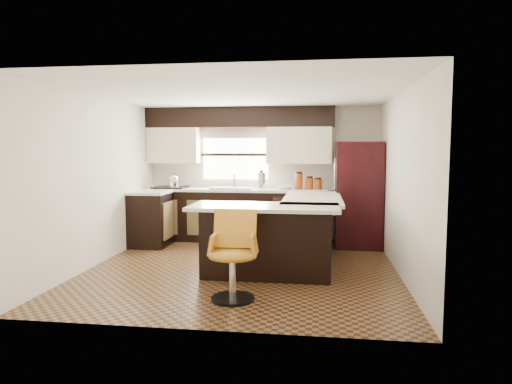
# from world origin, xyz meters

# --- Properties ---
(floor) EXTENTS (4.40, 4.40, 0.00)m
(floor) POSITION_xyz_m (0.00, 0.00, 0.00)
(floor) COLOR #49301A
(floor) RESTS_ON ground
(ceiling) EXTENTS (4.40, 4.40, 0.00)m
(ceiling) POSITION_xyz_m (0.00, 0.00, 2.40)
(ceiling) COLOR silver
(ceiling) RESTS_ON wall_back
(wall_back) EXTENTS (4.40, 0.00, 4.40)m
(wall_back) POSITION_xyz_m (0.00, 2.20, 1.20)
(wall_back) COLOR beige
(wall_back) RESTS_ON floor
(wall_front) EXTENTS (4.40, 0.00, 4.40)m
(wall_front) POSITION_xyz_m (0.00, -2.20, 1.20)
(wall_front) COLOR beige
(wall_front) RESTS_ON floor
(wall_left) EXTENTS (0.00, 4.40, 4.40)m
(wall_left) POSITION_xyz_m (-2.10, 0.00, 1.20)
(wall_left) COLOR beige
(wall_left) RESTS_ON floor
(wall_right) EXTENTS (0.00, 4.40, 4.40)m
(wall_right) POSITION_xyz_m (2.10, 0.00, 1.20)
(wall_right) COLOR beige
(wall_right) RESTS_ON floor
(base_cab_back) EXTENTS (3.30, 0.60, 0.90)m
(base_cab_back) POSITION_xyz_m (-0.45, 1.90, 0.45)
(base_cab_back) COLOR black
(base_cab_back) RESTS_ON floor
(base_cab_left) EXTENTS (0.60, 0.70, 0.90)m
(base_cab_left) POSITION_xyz_m (-1.80, 1.25, 0.45)
(base_cab_left) COLOR black
(base_cab_left) RESTS_ON floor
(counter_back) EXTENTS (3.30, 0.60, 0.04)m
(counter_back) POSITION_xyz_m (-0.45, 1.90, 0.92)
(counter_back) COLOR silver
(counter_back) RESTS_ON base_cab_back
(counter_left) EXTENTS (0.60, 0.70, 0.04)m
(counter_left) POSITION_xyz_m (-1.80, 1.25, 0.92)
(counter_left) COLOR silver
(counter_left) RESTS_ON base_cab_left
(soffit) EXTENTS (3.40, 0.35, 0.36)m
(soffit) POSITION_xyz_m (-0.40, 2.03, 2.22)
(soffit) COLOR black
(soffit) RESTS_ON wall_back
(upper_cab_left) EXTENTS (0.94, 0.35, 0.64)m
(upper_cab_left) POSITION_xyz_m (-1.62, 2.03, 1.72)
(upper_cab_left) COLOR beige
(upper_cab_left) RESTS_ON wall_back
(upper_cab_right) EXTENTS (1.14, 0.35, 0.64)m
(upper_cab_right) POSITION_xyz_m (0.68, 2.03, 1.72)
(upper_cab_right) COLOR beige
(upper_cab_right) RESTS_ON wall_back
(window_pane) EXTENTS (1.20, 0.02, 0.90)m
(window_pane) POSITION_xyz_m (-0.50, 2.18, 1.55)
(window_pane) COLOR white
(window_pane) RESTS_ON wall_back
(valance) EXTENTS (1.30, 0.06, 0.18)m
(valance) POSITION_xyz_m (-0.50, 2.14, 1.94)
(valance) COLOR #D19B93
(valance) RESTS_ON wall_back
(sink) EXTENTS (0.75, 0.45, 0.03)m
(sink) POSITION_xyz_m (-0.50, 1.88, 0.96)
(sink) COLOR #B2B2B7
(sink) RESTS_ON counter_back
(dishwasher) EXTENTS (0.58, 0.03, 0.78)m
(dishwasher) POSITION_xyz_m (0.55, 1.61, 0.43)
(dishwasher) COLOR black
(dishwasher) RESTS_ON floor
(cooktop) EXTENTS (0.58, 0.50, 0.02)m
(cooktop) POSITION_xyz_m (-1.65, 1.88, 0.96)
(cooktop) COLOR black
(cooktop) RESTS_ON counter_back
(peninsula_long) EXTENTS (0.60, 1.95, 0.90)m
(peninsula_long) POSITION_xyz_m (0.90, 0.62, 0.45)
(peninsula_long) COLOR black
(peninsula_long) RESTS_ON floor
(peninsula_return) EXTENTS (1.65, 0.60, 0.90)m
(peninsula_return) POSITION_xyz_m (0.38, -0.35, 0.45)
(peninsula_return) COLOR black
(peninsula_return) RESTS_ON floor
(counter_pen_long) EXTENTS (0.84, 1.95, 0.04)m
(counter_pen_long) POSITION_xyz_m (0.95, 0.62, 0.92)
(counter_pen_long) COLOR silver
(counter_pen_long) RESTS_ON peninsula_long
(counter_pen_return) EXTENTS (1.89, 0.84, 0.04)m
(counter_pen_return) POSITION_xyz_m (0.35, -0.44, 0.92)
(counter_pen_return) COLOR silver
(counter_pen_return) RESTS_ON peninsula_return
(refrigerator) EXTENTS (0.76, 0.73, 1.77)m
(refrigerator) POSITION_xyz_m (1.70, 1.68, 0.89)
(refrigerator) COLOR black
(refrigerator) RESTS_ON floor
(bar_chair) EXTENTS (0.54, 0.54, 0.98)m
(bar_chair) POSITION_xyz_m (0.11, -1.34, 0.49)
(bar_chair) COLOR orange
(bar_chair) RESTS_ON floor
(kettle) EXTENTS (0.19, 0.19, 0.25)m
(kettle) POSITION_xyz_m (-1.59, 1.88, 1.10)
(kettle) COLOR silver
(kettle) RESTS_ON cooktop
(percolator) EXTENTS (0.15, 0.15, 0.30)m
(percolator) POSITION_xyz_m (0.02, 1.90, 1.09)
(percolator) COLOR silver
(percolator) RESTS_ON counter_back
(mixing_bowl) EXTENTS (0.31, 0.31, 0.07)m
(mixing_bowl) POSITION_xyz_m (0.43, 1.90, 0.98)
(mixing_bowl) COLOR white
(mixing_bowl) RESTS_ON counter_back
(canister_large) EXTENTS (0.13, 0.13, 0.28)m
(canister_large) POSITION_xyz_m (0.69, 1.92, 1.08)
(canister_large) COLOR #81310A
(canister_large) RESTS_ON counter_back
(canister_med) EXTENTS (0.13, 0.13, 0.20)m
(canister_med) POSITION_xyz_m (0.87, 1.92, 1.05)
(canister_med) COLOR #81310A
(canister_med) RESTS_ON counter_back
(canister_small) EXTENTS (0.13, 0.13, 0.18)m
(canister_small) POSITION_xyz_m (1.03, 1.92, 1.03)
(canister_small) COLOR #81310A
(canister_small) RESTS_ON counter_back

